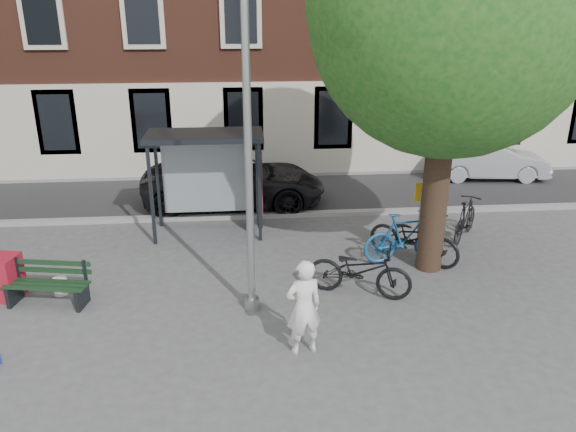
% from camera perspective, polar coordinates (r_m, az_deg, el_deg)
% --- Properties ---
extents(ground, '(90.00, 90.00, 0.00)m').
position_cam_1_polar(ground, '(11.08, -3.65, -9.40)').
color(ground, '#4C4C4F').
rests_on(ground, ground).
extents(road, '(40.00, 4.00, 0.01)m').
position_cam_1_polar(road, '(17.50, -4.27, 2.15)').
color(road, '#28282B').
rests_on(road, ground).
extents(curb_near, '(40.00, 0.25, 0.12)m').
position_cam_1_polar(curb_near, '(15.59, -4.15, 0.02)').
color(curb_near, gray).
rests_on(curb_near, ground).
extents(curb_far, '(40.00, 0.25, 0.12)m').
position_cam_1_polar(curb_far, '(19.39, -4.38, 4.17)').
color(curb_far, gray).
rests_on(curb_far, ground).
extents(lamppost, '(0.28, 0.35, 6.11)m').
position_cam_1_polar(lamppost, '(9.99, -4.01, 4.57)').
color(lamppost, '#9EA0A3').
rests_on(lamppost, ground).
extents(tree_right, '(5.76, 5.60, 8.20)m').
position_cam_1_polar(tree_right, '(11.74, 16.78, 20.20)').
color(tree_right, black).
rests_on(tree_right, ground).
extents(bus_shelter, '(2.85, 1.45, 2.62)m').
position_cam_1_polar(bus_shelter, '(14.18, -6.75, 5.71)').
color(bus_shelter, '#1E2328').
rests_on(bus_shelter, ground).
extents(painter, '(0.70, 0.54, 1.71)m').
position_cam_1_polar(painter, '(9.40, 1.61, -9.28)').
color(painter, white).
rests_on(painter, ground).
extents(bench, '(1.69, 0.81, 0.84)m').
position_cam_1_polar(bench, '(12.03, -23.18, -6.54)').
color(bench, '#1E2328').
rests_on(bench, ground).
extents(bike_a, '(2.23, 1.45, 1.10)m').
position_cam_1_polar(bike_a, '(11.40, 7.30, -5.48)').
color(bike_a, black).
rests_on(bike_a, ground).
extents(bike_b, '(2.03, 0.81, 1.19)m').
position_cam_1_polar(bike_b, '(13.04, 11.85, -2.12)').
color(bike_b, '#1B5A98').
rests_on(bike_b, ground).
extents(bike_c, '(2.16, 1.99, 1.15)m').
position_cam_1_polar(bike_c, '(13.12, 12.68, -2.14)').
color(bike_c, black).
rests_on(bike_c, ground).
extents(bike_d, '(1.47, 1.73, 1.07)m').
position_cam_1_polar(bike_d, '(14.70, 17.58, -0.26)').
color(bike_d, black).
rests_on(bike_d, ground).
extents(car_dark, '(5.29, 2.51, 1.46)m').
position_cam_1_polar(car_dark, '(16.46, -5.47, 3.55)').
color(car_dark, black).
rests_on(car_dark, ground).
extents(car_silver, '(3.96, 1.71, 1.27)m').
position_cam_1_polar(car_silver, '(20.17, 19.73, 5.35)').
color(car_silver, '#AFB2B7').
rests_on(car_silver, ground).
extents(bucket_c, '(0.33, 0.33, 0.36)m').
position_cam_1_polar(bucket_c, '(12.40, -22.12, -6.61)').
color(bucket_c, white).
rests_on(bucket_c, ground).
extents(notice_sign, '(0.32, 0.07, 1.86)m').
position_cam_1_polar(notice_sign, '(12.90, 13.31, 1.05)').
color(notice_sign, '#9EA0A3').
rests_on(notice_sign, ground).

